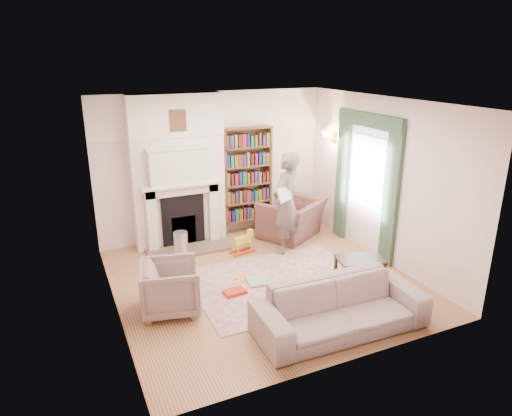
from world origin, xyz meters
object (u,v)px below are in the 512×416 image
armchair_reading (291,218)px  sofa (340,307)px  armchair_left (171,287)px  rocking_horse (243,242)px  paraffin_heater (181,247)px  coffee_table (359,271)px  bookcase (247,175)px  man_reading (286,203)px

armchair_reading → sofa: 3.28m
armchair_left → rocking_horse: bearing=-37.6°
sofa → paraffin_heater: size_ratio=4.11×
coffee_table → bookcase: bearing=118.0°
bookcase → sofa: (-0.31, -3.78, -0.84)m
bookcase → rocking_horse: 1.49m
armchair_left → paraffin_heater: bearing=-8.1°
coffee_table → rocking_horse: (-1.20, 1.86, -0.01)m
armchair_reading → man_reading: bearing=22.2°
armchair_reading → rocking_horse: armchair_reading is taller
coffee_table → paraffin_heater: (-2.31, 1.96, 0.05)m
paraffin_heater → armchair_reading: bearing=6.1°
armchair_reading → man_reading: size_ratio=0.62×
rocking_horse → paraffin_heater: bearing=165.9°
bookcase → paraffin_heater: bookcase is taller
man_reading → rocking_horse: 1.06m
man_reading → rocking_horse: man_reading is taller
bookcase → paraffin_heater: size_ratio=3.36×
bookcase → man_reading: bookcase is taller
armchair_left → man_reading: size_ratio=0.43×
armchair_reading → sofa: size_ratio=0.51×
rocking_horse → sofa: bearing=-94.3°
armchair_left → rocking_horse: size_ratio=1.66×
sofa → coffee_table: sofa is taller
sofa → rocking_horse: sofa is taller
armchair_left → rocking_horse: armchair_left is taller
man_reading → paraffin_heater: (-1.85, 0.35, -0.65)m
bookcase → rocking_horse: bookcase is taller
man_reading → sofa: bearing=45.8°
coffee_table → sofa: bearing=-122.3°
armchair_reading → rocking_horse: bearing=-14.6°
armchair_reading → armchair_left: armchair_reading is taller
bookcase → coffee_table: size_ratio=2.64×
armchair_reading → armchair_left: bearing=0.5°
man_reading → coffee_table: size_ratio=2.65×
man_reading → rocking_horse: size_ratio=3.86×
sofa → paraffin_heater: (-1.32, 2.88, -0.06)m
armchair_left → armchair_reading: bearing=-46.1°
armchair_reading → rocking_horse: (-1.19, -0.35, -0.16)m
armchair_reading → paraffin_heater: bearing=-24.8°
bookcase → rocking_horse: size_ratio=3.85×
bookcase → sofa: 3.88m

